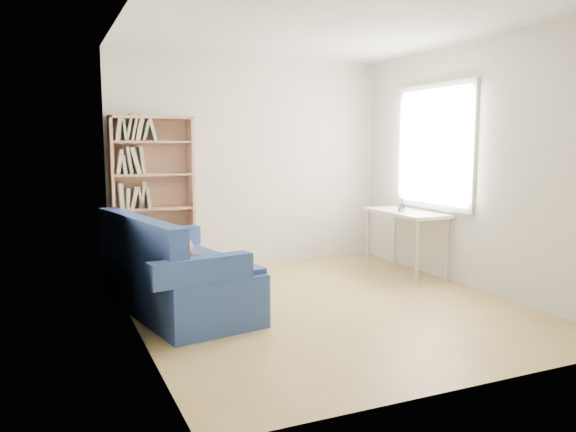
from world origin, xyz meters
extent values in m
plane|color=#A6894B|center=(0.00, 0.00, 0.00)|extent=(4.00, 4.00, 0.00)
cube|color=silver|center=(0.00, 2.00, 1.30)|extent=(3.50, 0.04, 2.60)
cube|color=silver|center=(0.00, -2.00, 1.30)|extent=(3.50, 0.04, 2.60)
cube|color=silver|center=(-1.75, 0.00, 1.30)|extent=(0.04, 4.00, 2.60)
cube|color=silver|center=(1.75, 0.00, 1.30)|extent=(0.04, 4.00, 2.60)
cube|color=white|center=(0.00, 0.00, 2.60)|extent=(3.50, 4.00, 0.04)
cube|color=white|center=(1.75, 0.60, 1.50)|extent=(0.01, 1.20, 1.30)
cube|color=navy|center=(-1.30, 0.39, 0.23)|extent=(1.17, 1.93, 0.45)
cube|color=navy|center=(-1.65, 0.39, 0.67)|extent=(0.49, 1.80, 0.44)
cube|color=navy|center=(-1.30, 1.21, 0.55)|extent=(0.87, 0.32, 0.20)
cube|color=navy|center=(-1.30, -0.43, 0.55)|extent=(0.87, 0.32, 0.20)
cube|color=navy|center=(-1.28, 0.39, 0.47)|extent=(1.13, 1.78, 0.05)
ellipsoid|color=#2E3D95|center=(-1.21, 1.03, 0.57)|extent=(0.31, 0.35, 0.24)
ellipsoid|color=#B32C14|center=(-1.26, 0.54, 0.58)|extent=(0.26, 0.45, 0.18)
ellipsoid|color=silver|center=(-1.20, 0.66, 0.56)|extent=(0.15, 0.19, 0.11)
ellipsoid|color=#3B2310|center=(-1.29, 0.49, 0.63)|extent=(0.15, 0.23, 0.09)
sphere|color=#B32C14|center=(-1.24, 0.85, 0.63)|extent=(0.16, 0.16, 0.16)
cone|color=#B32C14|center=(-1.26, 0.89, 0.70)|extent=(0.07, 0.07, 0.08)
cone|color=#B32C14|center=(-1.26, 0.82, 0.70)|extent=(0.06, 0.07, 0.08)
cylinder|color=#26C05D|center=(-1.24, 0.77, 0.61)|extent=(0.12, 0.05, 0.12)
cylinder|color=#3B2310|center=(-1.28, 0.29, 0.55)|extent=(0.11, 0.17, 0.06)
cube|color=tan|center=(-1.70, 1.84, 0.92)|extent=(0.03, 0.29, 1.84)
cube|color=tan|center=(-0.81, 1.84, 0.92)|extent=(0.03, 0.29, 1.84)
cube|color=tan|center=(-1.25, 1.84, 1.83)|extent=(0.92, 0.29, 0.03)
cube|color=tan|center=(-1.25, 1.84, 0.01)|extent=(0.92, 0.29, 0.03)
cube|color=tan|center=(-1.25, 1.97, 0.92)|extent=(0.92, 0.02, 1.84)
cube|color=white|center=(1.48, 0.78, 0.73)|extent=(0.50, 1.10, 0.04)
cylinder|color=silver|center=(1.68, 1.27, 0.35)|extent=(0.04, 0.04, 0.71)
cylinder|color=silver|center=(1.68, 0.28, 0.35)|extent=(0.04, 0.04, 0.71)
cylinder|color=silver|center=(1.28, 1.27, 0.35)|extent=(0.04, 0.04, 0.71)
cylinder|color=silver|center=(1.28, 0.28, 0.35)|extent=(0.04, 0.04, 0.71)
cylinder|color=white|center=(1.40, 0.77, 0.80)|extent=(0.09, 0.09, 0.10)
camera|label=1|loc=(-2.42, -4.63, 1.52)|focal=35.00mm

